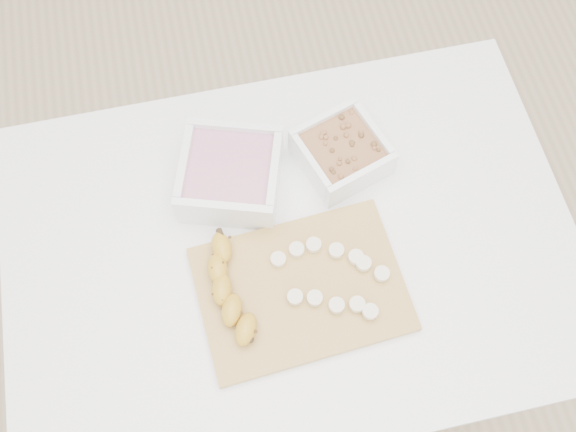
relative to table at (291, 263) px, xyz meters
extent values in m
plane|color=#C6AD89|center=(0.00, 0.00, -0.65)|extent=(3.50, 3.50, 0.00)
cube|color=white|center=(0.00, 0.00, 0.08)|extent=(1.00, 0.70, 0.04)
cylinder|color=white|center=(0.44, -0.29, -0.30)|extent=(0.05, 0.05, 0.71)
cylinder|color=white|center=(-0.44, 0.29, -0.30)|extent=(0.05, 0.05, 0.71)
cylinder|color=white|center=(0.44, 0.29, -0.30)|extent=(0.05, 0.05, 0.71)
cube|color=white|center=(-0.08, 0.14, 0.14)|extent=(0.22, 0.22, 0.08)
cube|color=#C27993|center=(-0.08, 0.14, 0.14)|extent=(0.18, 0.18, 0.05)
cube|color=white|center=(0.12, 0.14, 0.13)|extent=(0.18, 0.18, 0.07)
cube|color=#8F5E3A|center=(0.12, 0.14, 0.13)|extent=(0.15, 0.15, 0.04)
cube|color=tan|center=(0.00, -0.08, 0.10)|extent=(0.36, 0.27, 0.01)
cylinder|color=#F6E4BD|center=(-0.03, -0.03, 0.12)|extent=(0.03, 0.03, 0.01)
cylinder|color=#F6E4BD|center=(0.00, -0.02, 0.12)|extent=(0.03, 0.03, 0.01)
cylinder|color=#F6E4BD|center=(0.03, -0.02, 0.12)|extent=(0.03, 0.03, 0.01)
cylinder|color=#F6E4BD|center=(0.07, -0.03, 0.12)|extent=(0.03, 0.03, 0.01)
cylinder|color=#F6E4BD|center=(0.10, -0.05, 0.12)|extent=(0.03, 0.03, 0.01)
cylinder|color=#F6E4BD|center=(0.11, -0.07, 0.12)|extent=(0.03, 0.03, 0.01)
cylinder|color=#F6E4BD|center=(0.13, -0.09, 0.12)|extent=(0.03, 0.03, 0.01)
cylinder|color=#F6E4BD|center=(-0.02, -0.10, 0.12)|extent=(0.03, 0.03, 0.01)
cylinder|color=#F6E4BD|center=(0.01, -0.11, 0.12)|extent=(0.03, 0.03, 0.01)
cylinder|color=#F6E4BD|center=(0.05, -0.13, 0.12)|extent=(0.03, 0.03, 0.01)
cylinder|color=#F6E4BD|center=(0.08, -0.13, 0.12)|extent=(0.03, 0.03, 0.01)
cylinder|color=#F6E4BD|center=(0.10, -0.15, 0.12)|extent=(0.03, 0.03, 0.01)
camera|label=1|loc=(-0.09, -0.39, 1.14)|focal=40.00mm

